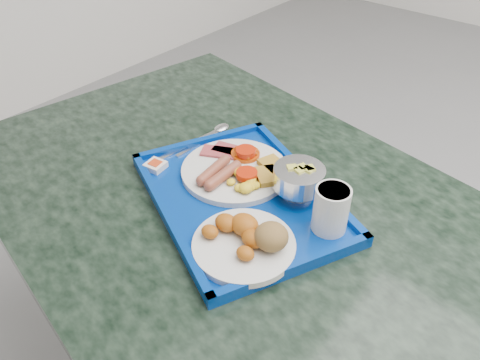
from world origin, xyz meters
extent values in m
cylinder|color=slate|center=(-0.94, -0.69, 0.38)|extent=(0.11, 0.11, 0.69)
cube|color=black|center=(-0.94, -0.69, 0.75)|extent=(1.35, 1.02, 0.04)
cube|color=navy|center=(-0.91, -0.69, 0.77)|extent=(0.53, 0.47, 0.01)
cube|color=navy|center=(-0.85, -0.55, 0.79)|extent=(0.41, 0.20, 0.01)
cube|color=navy|center=(-0.97, -0.83, 0.79)|extent=(0.41, 0.20, 0.01)
cube|color=navy|center=(-0.72, -0.78, 0.79)|extent=(0.15, 0.30, 0.01)
cube|color=navy|center=(-1.10, -0.60, 0.79)|extent=(0.15, 0.30, 0.01)
cylinder|color=silver|center=(-0.97, -0.64, 0.79)|extent=(0.23, 0.23, 0.01)
cube|color=#AD454B|center=(-1.02, -0.60, 0.80)|extent=(0.09, 0.06, 0.01)
cube|color=#AD454B|center=(-1.03, -0.62, 0.80)|extent=(0.09, 0.07, 0.01)
cylinder|color=#BA4207|center=(-0.98, -0.59, 0.80)|extent=(0.06, 0.06, 0.01)
sphere|color=#BA4207|center=(-0.97, -0.61, 0.80)|extent=(0.01, 0.01, 0.01)
sphere|color=#BA4207|center=(-1.00, -0.59, 0.80)|extent=(0.01, 0.01, 0.01)
sphere|color=#BA4207|center=(-0.99, -0.61, 0.80)|extent=(0.01, 0.01, 0.01)
sphere|color=#BA4207|center=(-0.96, -0.57, 0.80)|extent=(0.01, 0.01, 0.01)
sphere|color=#BA4207|center=(-1.00, -0.59, 0.80)|extent=(0.01, 0.01, 0.01)
sphere|color=#BA4207|center=(-0.96, -0.60, 0.80)|extent=(0.01, 0.01, 0.01)
sphere|color=#BA4207|center=(-0.97, -0.61, 0.80)|extent=(0.01, 0.01, 0.01)
sphere|color=#BA4207|center=(-0.96, -0.58, 0.80)|extent=(0.01, 0.01, 0.01)
sphere|color=#BA4207|center=(-0.99, -0.58, 0.80)|extent=(0.01, 0.01, 0.01)
sphere|color=#BA4207|center=(-0.97, -0.60, 0.80)|extent=(0.01, 0.01, 0.01)
sphere|color=#BA4207|center=(-0.99, -0.61, 0.80)|extent=(0.01, 0.01, 0.01)
sphere|color=#BA4207|center=(-0.97, -0.58, 0.80)|extent=(0.01, 0.01, 0.01)
sphere|color=#BA4207|center=(-1.00, -0.58, 0.80)|extent=(0.01, 0.01, 0.01)
sphere|color=#BA4207|center=(-0.98, -0.59, 0.80)|extent=(0.01, 0.01, 0.01)
sphere|color=#BA4207|center=(-1.00, -0.58, 0.80)|extent=(0.01, 0.01, 0.01)
sphere|color=#BA4207|center=(-0.96, -0.59, 0.80)|extent=(0.01, 0.01, 0.01)
sphere|color=#BA4207|center=(-0.96, -0.60, 0.80)|extent=(0.01, 0.01, 0.01)
cube|color=#B4872D|center=(-0.91, -0.59, 0.80)|extent=(0.07, 0.06, 0.01)
cube|color=#B4872D|center=(-0.89, -0.62, 0.80)|extent=(0.07, 0.07, 0.01)
cylinder|color=brown|center=(-0.99, -0.68, 0.81)|extent=(0.03, 0.09, 0.02)
cylinder|color=brown|center=(-0.96, -0.68, 0.81)|extent=(0.02, 0.09, 0.02)
ellipsoid|color=yellow|center=(-0.93, -0.66, 0.80)|extent=(0.02, 0.02, 0.01)
ellipsoid|color=yellow|center=(-0.91, -0.66, 0.80)|extent=(0.03, 0.03, 0.02)
ellipsoid|color=yellow|center=(-0.91, -0.66, 0.80)|extent=(0.02, 0.02, 0.02)
ellipsoid|color=yellow|center=(-0.91, -0.69, 0.80)|extent=(0.02, 0.02, 0.01)
ellipsoid|color=yellow|center=(-0.90, -0.67, 0.80)|extent=(0.02, 0.02, 0.01)
ellipsoid|color=yellow|center=(-0.90, -0.68, 0.80)|extent=(0.03, 0.03, 0.02)
ellipsoid|color=yellow|center=(-0.89, -0.66, 0.80)|extent=(0.02, 0.02, 0.01)
ellipsoid|color=yellow|center=(-0.94, -0.69, 0.80)|extent=(0.02, 0.02, 0.01)
ellipsoid|color=yellow|center=(-0.94, -0.65, 0.80)|extent=(0.03, 0.03, 0.02)
ellipsoid|color=yellow|center=(-0.94, -0.65, 0.80)|extent=(0.03, 0.03, 0.02)
ellipsoid|color=yellow|center=(-0.94, -0.64, 0.80)|extent=(0.03, 0.03, 0.02)
cylinder|color=#AB1704|center=(-0.98, -0.59, 0.81)|extent=(0.04, 0.04, 0.01)
cylinder|color=#AB1704|center=(-0.92, -0.65, 0.81)|extent=(0.04, 0.04, 0.01)
cylinder|color=silver|center=(-0.81, -0.80, 0.79)|extent=(0.18, 0.18, 0.01)
ellipsoid|color=#9B4F12|center=(-0.79, -0.82, 0.81)|extent=(0.03, 0.03, 0.02)
ellipsoid|color=#9B4F12|center=(-0.80, -0.79, 0.81)|extent=(0.04, 0.04, 0.03)
ellipsoid|color=#9B4F12|center=(-0.83, -0.78, 0.81)|extent=(0.05, 0.05, 0.04)
ellipsoid|color=#9B4F12|center=(-0.86, -0.79, 0.81)|extent=(0.04, 0.04, 0.03)
ellipsoid|color=#9B4F12|center=(-0.87, -0.82, 0.81)|extent=(0.03, 0.03, 0.02)
ellipsoid|color=brown|center=(-0.77, -0.77, 0.82)|extent=(0.06, 0.06, 0.05)
cylinder|color=silver|center=(-0.82, -0.62, 0.78)|extent=(0.06, 0.06, 0.01)
cylinder|color=silver|center=(-0.82, -0.62, 0.80)|extent=(0.02, 0.02, 0.02)
cylinder|color=silver|center=(-0.82, -0.62, 0.83)|extent=(0.10, 0.10, 0.04)
cube|color=#DADA53|center=(-0.82, -0.61, 0.84)|extent=(0.02, 0.02, 0.01)
cube|color=#DADA53|center=(-0.84, -0.62, 0.84)|extent=(0.03, 0.03, 0.01)
cube|color=#DADA53|center=(-0.81, -0.61, 0.84)|extent=(0.02, 0.02, 0.01)
cube|color=#DADA53|center=(-0.81, -0.60, 0.84)|extent=(0.03, 0.02, 0.01)
cube|color=#DADA53|center=(-0.82, -0.62, 0.84)|extent=(0.02, 0.02, 0.01)
cylinder|color=white|center=(-0.73, -0.66, 0.83)|extent=(0.06, 0.06, 0.09)
cylinder|color=orange|center=(-0.73, -0.66, 0.87)|extent=(0.06, 0.06, 0.01)
cube|color=silver|center=(-1.10, -0.61, 0.78)|extent=(0.02, 0.13, 0.00)
ellipsoid|color=silver|center=(-1.11, -0.53, 0.79)|extent=(0.03, 0.04, 0.01)
cube|color=silver|center=(-1.12, -0.62, 0.78)|extent=(0.04, 0.19, 0.00)
cube|color=white|center=(-1.11, -0.74, 0.79)|extent=(0.04, 0.04, 0.01)
cube|color=red|center=(-1.11, -0.74, 0.80)|extent=(0.03, 0.03, 0.00)
camera|label=1|loc=(-0.45, -1.25, 1.39)|focal=35.00mm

